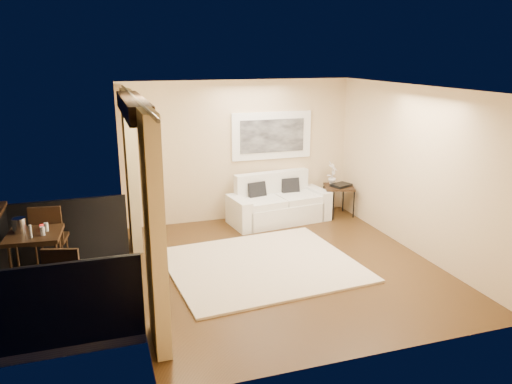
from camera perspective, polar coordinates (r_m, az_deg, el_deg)
floor at (r=7.81m, az=3.30°, el=-8.44°), size 5.00×5.00×0.00m
room_shell at (r=6.68m, az=-13.88°, el=9.50°), size 5.00×6.40×5.00m
balcony at (r=7.31m, az=-22.00°, el=-9.85°), size 1.81×2.60×1.17m
curtains at (r=6.90m, az=-13.08°, el=-0.29°), size 0.16×4.80×2.64m
artwork at (r=9.80m, az=1.83°, el=6.46°), size 1.62×0.07×0.92m
rug at (r=7.80m, az=0.68°, el=-8.31°), size 2.98×2.65×0.04m
sofa at (r=9.74m, az=2.46°, el=-1.42°), size 2.01×1.06×0.92m
side_table at (r=10.11m, az=9.46°, el=0.36°), size 0.71×0.71×0.61m
tray at (r=10.07m, az=9.71°, el=0.78°), size 0.46×0.40×0.05m
orchid at (r=10.09m, az=8.71°, el=2.13°), size 0.30×0.30×0.49m
bistro_table at (r=7.44m, az=-24.00°, el=-4.92°), size 0.75×0.75×0.82m
balcony_chair_far at (r=7.99m, az=-22.63°, el=-4.39°), size 0.51×0.51×1.05m
balcony_chair_near at (r=6.32m, az=-21.46°, el=-9.89°), size 0.53×0.53×0.99m
ice_bucket at (r=7.51m, az=-25.43°, el=-3.44°), size 0.18×0.18×0.20m
candle at (r=7.51m, az=-23.27°, el=-3.70°), size 0.06×0.06×0.07m
vase at (r=7.22m, az=-24.38°, el=-4.13°), size 0.04×0.04×0.18m
glass_a at (r=7.27m, az=-23.22°, el=-4.12°), size 0.06×0.06×0.12m
glass_b at (r=7.41m, az=-22.86°, el=-3.70°), size 0.06×0.06×0.12m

